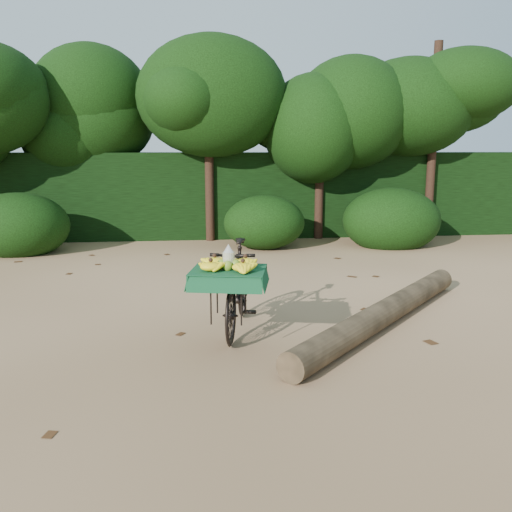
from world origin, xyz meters
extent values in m
plane|color=tan|center=(0.00, 0.00, 0.00)|extent=(80.00, 80.00, 0.00)
imported|color=black|center=(0.62, -0.39, 0.47)|extent=(0.74, 1.61, 0.93)
cube|color=black|center=(0.50, -0.98, 0.77)|extent=(0.41, 0.47, 0.02)
cube|color=#154E27|center=(0.50, -0.98, 0.78)|extent=(0.77, 0.68, 0.01)
ellipsoid|color=olive|center=(0.56, -0.99, 0.83)|extent=(0.09, 0.07, 0.10)
ellipsoid|color=olive|center=(0.51, -0.92, 0.83)|extent=(0.09, 0.07, 0.10)
ellipsoid|color=olive|center=(0.43, -0.96, 0.83)|extent=(0.09, 0.07, 0.10)
ellipsoid|color=olive|center=(0.49, -1.03, 0.83)|extent=(0.09, 0.07, 0.10)
cylinder|color=#EAE5C6|center=(0.50, -0.97, 0.87)|extent=(0.11, 0.11, 0.14)
cylinder|color=brown|center=(2.22, -0.40, 0.14)|extent=(2.77, 2.96, 0.27)
cube|color=black|center=(0.00, 6.30, 0.90)|extent=(26.00, 1.80, 1.80)
camera|label=1|loc=(0.21, -5.83, 1.87)|focal=38.00mm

